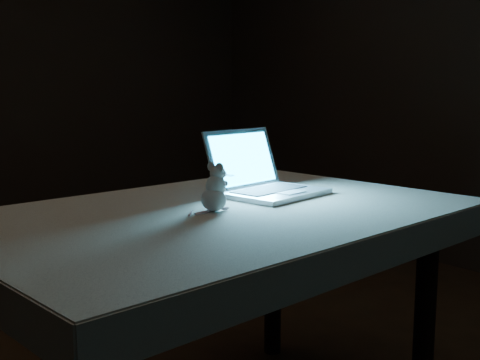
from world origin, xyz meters
TOP-DOWN VIEW (x-y plane):
  - table at (-0.03, -0.32)m, footprint 1.45×0.99m
  - tablecloth at (0.00, -0.33)m, footprint 1.53×1.06m
  - laptop at (0.25, -0.26)m, footprint 0.37×0.34m
  - plush_mouse at (-0.07, -0.34)m, footprint 0.13×0.13m

SIDE VIEW (x-z plane):
  - table at x=-0.03m, z-range 0.00..0.74m
  - tablecloth at x=0.00m, z-range 0.66..0.75m
  - plush_mouse at x=-0.07m, z-range 0.75..0.89m
  - laptop at x=0.25m, z-range 0.75..0.97m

